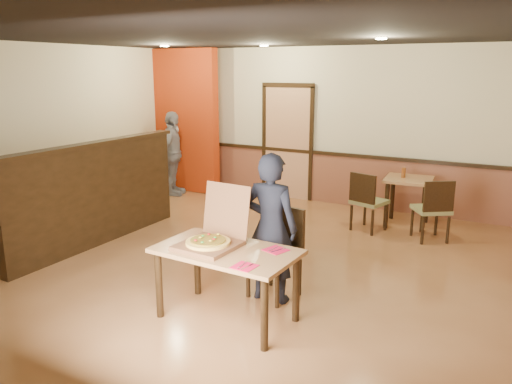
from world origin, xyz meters
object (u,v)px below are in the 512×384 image
side_chair_left (367,199)px  pizza_box (212,239)px  side_table (408,189)px  side_chair_right (433,208)px  condiment (404,173)px  main_table (227,260)px  diner_chair (278,248)px  diner (271,228)px  passerby (173,154)px

side_chair_left → pizza_box: 3.40m
side_table → pizza_box: bearing=-104.7°
side_chair_left → side_chair_right: bearing=-163.1°
side_chair_right → condiment: bearing=-81.0°
main_table → diner_chair: size_ratio=1.43×
side_chair_right → side_chair_left: bearing=-33.9°
diner → condiment: 3.43m
main_table → pizza_box: (-0.18, 0.01, 0.18)m
pizza_box → condiment: pizza_box is taller
diner_chair → side_table: bearing=89.7°
side_chair_left → condiment: size_ratio=5.73×
main_table → condiment: condiment is taller
main_table → diner_chair: bearing=77.9°
side_chair_right → condiment: (-0.58, 0.61, 0.34)m
passerby → diner_chair: bearing=-149.2°
main_table → side_table: 4.06m
condiment → side_chair_left: bearing=-121.3°
diner_chair → condiment: 3.29m
diner → passerby: 4.91m
diner_chair → pizza_box: (-0.37, -0.73, 0.27)m
side_chair_left → passerby: bearing=10.4°
main_table → diner_chair: 0.78m
main_table → diner: 0.65m
main_table → side_chair_left: size_ratio=1.52×
diner_chair → condiment: diner_chair is taller
main_table → side_table: bearing=79.8°
side_table → diner: bearing=-101.6°
side_chair_left → passerby: (-3.98, 0.42, 0.31)m
side_chair_right → pizza_box: (-1.53, -3.34, 0.30)m
side_table → diner: diner is taller
main_table → diner: diner is taller
side_chair_left → passerby: 4.01m
side_table → side_chair_right: bearing=-51.1°
side_table → side_chair_left: bearing=-127.3°
passerby → condiment: 4.36m
diner_chair → side_chair_left: size_ratio=1.06×
diner_chair → side_chair_right: (1.16, 2.61, -0.03)m
diner_chair → passerby: passerby is taller
diner_chair → side_chair_left: (0.20, 2.60, -0.03)m
main_table → side_table: size_ratio=1.82×
side_chair_right → diner: bearing=32.5°
side_chair_left → side_table: size_ratio=1.20×
side_chair_right → passerby: passerby is taller
main_table → diner: (0.17, 0.60, 0.18)m
side_table → pizza_box: 4.09m
side_chair_right → side_table: 0.78m
pizza_box → side_chair_right: bearing=68.6°
diner_chair → passerby: bearing=152.8°
diner_chair → diner: 0.31m
passerby → pizza_box: (3.41, -3.75, -0.01)m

